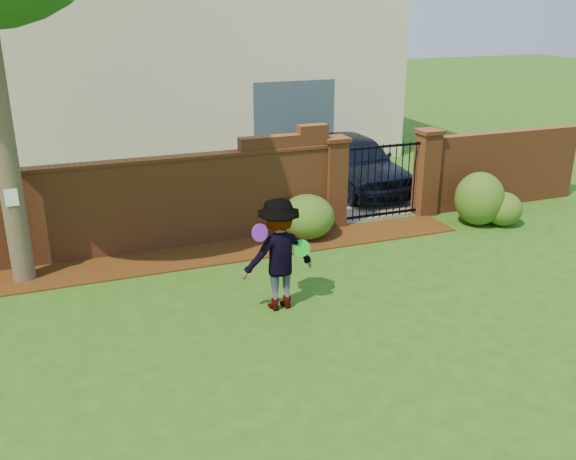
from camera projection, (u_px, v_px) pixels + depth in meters
name	position (u px, v px, depth m)	size (l,w,h in m)	color
ground	(298.00, 336.00, 8.73)	(80.00, 80.00, 0.01)	#275314
mulch_bed	(181.00, 258.00, 11.33)	(11.10, 1.08, 0.03)	#391E0A
brick_wall	(113.00, 207.00, 11.25)	(8.70, 0.31, 2.16)	brown
brick_wall_return	(501.00, 168.00, 14.17)	(4.00, 0.25, 1.70)	brown
pillar_left	(334.00, 182.00, 12.72)	(0.50, 0.50, 1.88)	brown
pillar_right	(426.00, 172.00, 13.46)	(0.50, 0.50, 1.88)	brown
iron_gate	(381.00, 181.00, 13.12)	(1.78, 0.03, 1.60)	black
driveway	(308.00, 175.00, 16.92)	(3.20, 8.00, 0.01)	slate
house	(180.00, 47.00, 18.51)	(12.40, 6.40, 6.30)	beige
car	(358.00, 164.00, 15.24)	(1.63, 4.05, 1.38)	black
paper_notice	(11.00, 198.00, 9.82)	(0.20, 0.01, 0.28)	white
shrub_left	(307.00, 217.00, 12.22)	(1.08, 1.08, 0.88)	#265319
shrub_middle	(479.00, 199.00, 12.95)	(1.02, 1.02, 1.12)	#265319
shrub_right	(503.00, 209.00, 12.98)	(0.79, 0.79, 0.71)	#265319
man	(279.00, 255.00, 9.24)	(1.12, 0.64, 1.73)	gray
frisbee_purple	(260.00, 233.00, 8.84)	(0.26, 0.26, 0.02)	purple
frisbee_green	(301.00, 248.00, 9.20)	(0.27, 0.27, 0.02)	green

